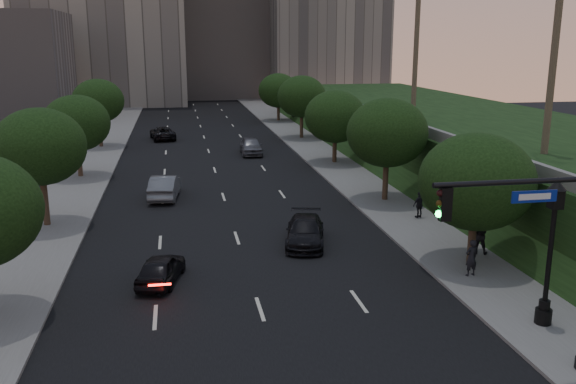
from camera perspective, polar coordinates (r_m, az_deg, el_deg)
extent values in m
plane|color=black|center=(19.81, -0.57, -16.92)|extent=(160.00, 160.00, 0.00)
cube|color=black|center=(47.94, -6.72, 1.56)|extent=(16.00, 140.00, 0.02)
cube|color=slate|center=(49.61, 5.18, 2.10)|extent=(4.50, 140.00, 0.15)
cube|color=slate|center=(48.41, -18.92, 1.10)|extent=(4.50, 140.00, 0.15)
cube|color=black|center=(51.87, 18.47, 4.12)|extent=(18.00, 90.00, 4.00)
cube|color=slate|center=(48.03, 9.69, 6.74)|extent=(0.35, 90.00, 0.70)
cube|color=gray|center=(109.50, -16.92, 16.35)|extent=(26.00, 20.00, 32.00)
cube|color=gray|center=(119.14, -6.35, 15.15)|extent=(22.00, 18.00, 26.00)
cylinder|color=#38281C|center=(29.38, 16.85, -3.99)|extent=(0.36, 0.36, 2.86)
ellipsoid|color=black|center=(28.72, 17.21, 0.95)|extent=(5.20, 5.20, 4.42)
cylinder|color=#38281C|center=(39.99, 9.11, 1.36)|extent=(0.36, 0.36, 3.21)
ellipsoid|color=black|center=(39.47, 9.27, 5.50)|extent=(5.20, 5.20, 4.42)
cylinder|color=#38281C|center=(52.22, 4.38, 4.22)|extent=(0.36, 0.36, 2.86)
ellipsoid|color=black|center=(51.85, 4.44, 7.05)|extent=(5.20, 5.20, 4.42)
cylinder|color=#38281C|center=(65.68, 1.27, 6.39)|extent=(0.36, 0.36, 3.21)
ellipsoid|color=black|center=(65.36, 1.29, 8.93)|extent=(5.20, 5.20, 4.42)
cylinder|color=#38281C|center=(80.34, -0.90, 7.63)|extent=(0.36, 0.36, 2.86)
ellipsoid|color=black|center=(80.10, -0.91, 9.48)|extent=(5.20, 5.20, 4.42)
cylinder|color=#38281C|center=(36.56, -21.79, -0.61)|extent=(0.36, 0.36, 3.26)
ellipsoid|color=black|center=(35.98, -22.21, 3.96)|extent=(5.00, 5.00, 4.25)
cylinder|color=#38281C|center=(49.11, -18.94, 2.97)|extent=(0.36, 0.36, 2.99)
ellipsoid|color=black|center=(48.71, -19.19, 6.11)|extent=(5.00, 5.00, 4.25)
cylinder|color=#38281C|center=(62.79, -17.16, 5.45)|extent=(0.36, 0.36, 3.26)
ellipsoid|color=black|center=(62.46, -17.36, 8.14)|extent=(5.00, 5.00, 4.25)
cylinder|color=#4C4233|center=(36.91, 23.72, 12.51)|extent=(0.40, 0.40, 12.00)
cylinder|color=#4C4233|center=(50.46, 11.99, 14.83)|extent=(0.40, 0.40, 14.50)
cylinder|color=black|center=(18.44, 21.13, 0.91)|extent=(5.40, 0.16, 0.16)
cube|color=black|center=(17.49, 14.52, -1.11)|extent=(0.32, 0.22, 0.95)
sphere|color=black|center=(17.34, 14.05, -0.09)|extent=(0.20, 0.20, 0.20)
sphere|color=#3F2B0A|center=(17.41, 13.99, -1.05)|extent=(0.20, 0.20, 0.20)
sphere|color=#19F24C|center=(17.49, 13.93, -2.00)|extent=(0.20, 0.20, 0.20)
cube|color=navy|center=(18.75, 22.05, -0.39)|extent=(1.40, 0.05, 0.35)
cylinder|color=black|center=(24.51, 22.75, -10.82)|extent=(0.60, 0.60, 0.70)
cylinder|color=black|center=(24.32, 22.86, -9.75)|extent=(0.40, 0.40, 0.40)
cylinder|color=black|center=(23.64, 23.30, -5.39)|extent=(0.18, 0.18, 3.60)
cube|color=black|center=(23.09, 23.79, -0.58)|extent=(0.42, 0.42, 0.70)
cone|color=black|center=(22.98, 23.91, 0.63)|extent=(0.64, 0.64, 0.35)
sphere|color=black|center=(22.94, 23.95, 1.12)|extent=(0.14, 0.14, 0.14)
imported|color=black|center=(27.02, -11.81, -7.04)|extent=(2.38, 3.99, 1.27)
imported|color=slate|center=(41.30, -11.46, 0.49)|extent=(2.20, 4.94, 1.57)
imported|color=black|center=(66.64, -11.66, 5.42)|extent=(3.01, 5.27, 1.39)
imported|color=black|center=(31.35, 1.61, -3.70)|extent=(2.93, 5.00, 1.36)
imported|color=#5C5D64|center=(56.56, -3.49, 4.33)|extent=(2.02, 4.75, 1.60)
imported|color=black|center=(27.92, 16.77, -5.91)|extent=(0.68, 0.53, 1.65)
imported|color=black|center=(30.88, 17.42, -3.81)|extent=(1.13, 1.02, 1.91)
imported|color=black|center=(36.29, 12.20, -1.17)|extent=(0.98, 0.65, 1.54)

